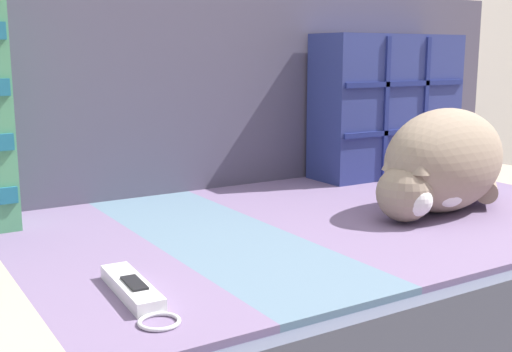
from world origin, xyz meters
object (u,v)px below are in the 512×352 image
at_px(game_remote_far, 134,290).
at_px(throw_pillow_quilted, 387,106).
at_px(couch, 259,320).
at_px(sleeping_cat, 442,164).

bearing_deg(game_remote_far, throw_pillow_quilted, 28.29).
bearing_deg(throw_pillow_quilted, couch, -156.72).
distance_m(couch, sleeping_cat, 0.45).
relative_size(throw_pillow_quilted, game_remote_far, 1.90).
xyz_separation_m(couch, game_remote_far, (-0.33, -0.23, 0.20)).
height_order(couch, throw_pillow_quilted, throw_pillow_quilted).
xyz_separation_m(throw_pillow_quilted, sleeping_cat, (-0.18, -0.35, -0.08)).
bearing_deg(sleeping_cat, couch, 158.72).
bearing_deg(throw_pillow_quilted, sleeping_cat, -117.44).
distance_m(sleeping_cat, game_remote_far, 0.67).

